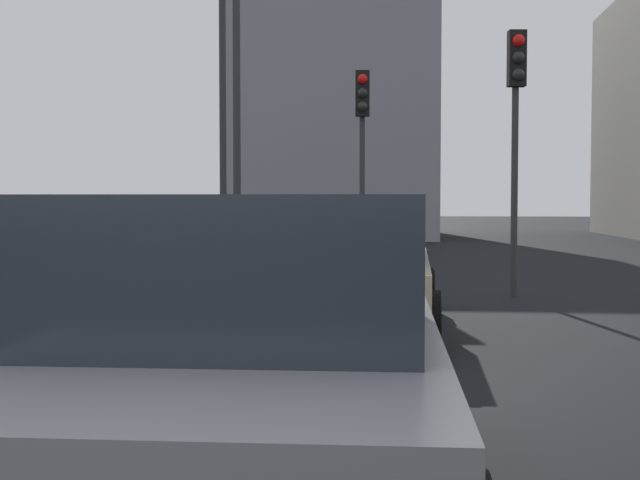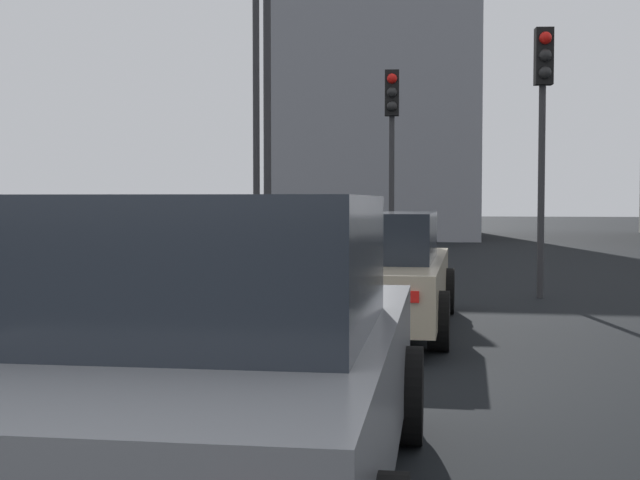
# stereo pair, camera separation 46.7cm
# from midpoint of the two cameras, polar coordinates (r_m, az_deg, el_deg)

# --- Properties ---
(car_beige_lead) EXTENTS (4.83, 2.08, 1.44)m
(car_beige_lead) POSITION_cam_midpoint_polar(r_m,az_deg,el_deg) (10.49, 4.52, -2.14)
(car_beige_lead) COLOR tan
(car_beige_lead) RESTS_ON ground_plane
(car_grey_second) EXTENTS (4.25, 2.18, 1.61)m
(car_grey_second) POSITION_cam_midpoint_polar(r_m,az_deg,el_deg) (4.35, -4.39, -8.17)
(car_grey_second) COLOR slate
(car_grey_second) RESTS_ON ground_plane
(traffic_light_near_left) EXTENTS (0.32, 0.30, 4.15)m
(traffic_light_near_left) POSITION_cam_midpoint_polar(r_m,az_deg,el_deg) (17.07, 5.62, 7.38)
(traffic_light_near_left) COLOR #2D2D30
(traffic_light_near_left) RESTS_ON ground_plane
(traffic_light_near_right) EXTENTS (0.33, 0.30, 4.32)m
(traffic_light_near_right) POSITION_cam_midpoint_polar(r_m,az_deg,el_deg) (14.22, 15.65, 8.69)
(traffic_light_near_right) COLOR #2D2D30
(traffic_light_near_right) RESTS_ON ground_plane
(street_lamp_kerbside) EXTENTS (0.56, 0.36, 6.88)m
(street_lamp_kerbside) POSITION_cam_midpoint_polar(r_m,az_deg,el_deg) (20.45, -3.64, 9.71)
(street_lamp_kerbside) COLOR #2D2D30
(street_lamp_kerbside) RESTS_ON ground_plane
(street_lamp_far) EXTENTS (0.56, 0.36, 6.95)m
(street_lamp_far) POSITION_cam_midpoint_polar(r_m,az_deg,el_deg) (17.98, -2.81, 10.80)
(street_lamp_far) COLOR #2D2D30
(street_lamp_far) RESTS_ON ground_plane
(building_facade_center) EXTENTS (10.43, 8.15, 10.96)m
(building_facade_center) POSITION_cam_midpoint_polar(r_m,az_deg,el_deg) (37.62, 4.71, 8.65)
(building_facade_center) COLOR gray
(building_facade_center) RESTS_ON ground_plane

